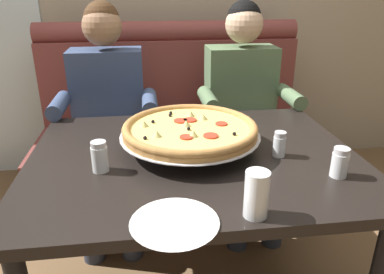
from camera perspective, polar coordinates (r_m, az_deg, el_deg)
The scene contains 10 objects.
booth_bench at distance 2.44m, azimuth -2.75°, elevation -0.34°, with size 1.72×0.78×1.13m.
dining_table at distance 1.47m, azimuth 0.34°, elevation -5.56°, with size 1.26×0.99×0.74m.
diner_left at distance 2.09m, azimuth -12.92°, elevation 4.19°, with size 0.54×0.64×1.27m.
diner_right at distance 2.15m, azimuth 8.07°, elevation 5.10°, with size 0.54×0.64×1.27m.
pizza at distance 1.44m, azimuth -0.32°, elevation 1.16°, with size 0.55×0.55×0.12m.
shaker_parmesan at distance 1.32m, azimuth -14.10°, elevation -3.28°, with size 0.06×0.06×0.11m.
shaker_pepper_flakes at distance 1.44m, azimuth 13.39°, elevation -1.35°, with size 0.05×0.05×0.10m.
shaker_oregano at distance 1.35m, azimuth 21.93°, elevation -3.97°, with size 0.06×0.06×0.11m.
plate_near_left at distance 1.04m, azimuth -2.73°, elevation -12.84°, with size 0.25×0.25×0.02m.
drinking_glass at distance 1.05m, azimuth 9.94°, elevation -9.10°, with size 0.07×0.07×0.14m.
Camera 1 is at (-0.18, -1.28, 1.35)m, focal length 34.38 mm.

